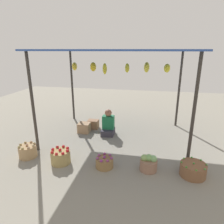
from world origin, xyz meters
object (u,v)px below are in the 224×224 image
at_px(basket_potatoes, 28,151).
at_px(basket_purple_onions, 104,162).
at_px(wooden_crate_near_vendor, 84,128).
at_px(basket_red_apples, 61,157).
at_px(basket_green_chilies, 193,170).
at_px(basket_cabbages, 149,163).
at_px(vendor_person, 108,125).
at_px(wooden_crate_stacked_rear, 93,124).

bearing_deg(basket_potatoes, basket_purple_onions, -1.95).
distance_m(basket_purple_onions, wooden_crate_near_vendor, 2.04).
height_order(basket_red_apples, basket_purple_onions, basket_red_apples).
relative_size(basket_purple_onions, basket_green_chilies, 0.74).
relative_size(basket_purple_onions, wooden_crate_near_vendor, 1.08).
distance_m(basket_red_apples, basket_cabbages, 1.95).
bearing_deg(basket_potatoes, basket_red_apples, -5.80).
height_order(vendor_person, wooden_crate_stacked_rear, vendor_person).
distance_m(basket_cabbages, wooden_crate_stacked_rear, 2.72).
bearing_deg(basket_red_apples, basket_potatoes, 174.20).
distance_m(basket_potatoes, basket_cabbages, 2.83).
height_order(vendor_person, basket_red_apples, vendor_person).
xyz_separation_m(basket_potatoes, wooden_crate_stacked_rear, (1.02, 2.03, -0.01)).
relative_size(basket_potatoes, wooden_crate_stacked_rear, 1.22).
distance_m(basket_red_apples, wooden_crate_near_vendor, 1.77).
relative_size(basket_cabbages, basket_green_chilies, 0.72).
bearing_deg(wooden_crate_near_vendor, basket_potatoes, -116.42).
bearing_deg(basket_purple_onions, wooden_crate_near_vendor, 121.30).
height_order(vendor_person, wooden_crate_near_vendor, vendor_person).
xyz_separation_m(basket_red_apples, wooden_crate_near_vendor, (-0.05, 1.77, -0.01)).
bearing_deg(basket_purple_onions, basket_potatoes, 178.05).
height_order(basket_red_apples, wooden_crate_stacked_rear, basket_red_apples).
relative_size(basket_red_apples, wooden_crate_near_vendor, 1.22).
height_order(basket_cabbages, wooden_crate_near_vendor, basket_cabbages).
relative_size(basket_red_apples, basket_purple_onions, 1.14).
relative_size(basket_cabbages, wooden_crate_near_vendor, 1.05).
relative_size(basket_red_apples, wooden_crate_stacked_rear, 1.29).
distance_m(vendor_person, basket_cabbages, 2.07).
height_order(vendor_person, basket_green_chilies, vendor_person).
distance_m(basket_cabbages, basket_green_chilies, 0.89).
bearing_deg(vendor_person, basket_potatoes, -133.83).
xyz_separation_m(basket_potatoes, basket_green_chilies, (3.73, -0.01, -0.02)).
bearing_deg(wooden_crate_stacked_rear, wooden_crate_near_vendor, -117.78).
distance_m(basket_cabbages, wooden_crate_near_vendor, 2.61).
distance_m(vendor_person, basket_green_chilies, 2.71).
bearing_deg(basket_purple_onions, basket_red_apples, -178.57).
distance_m(basket_purple_onions, basket_cabbages, 0.94).
distance_m(vendor_person, basket_red_apples, 1.90).
bearing_deg(wooden_crate_stacked_rear, basket_green_chilies, -36.97).
relative_size(wooden_crate_near_vendor, wooden_crate_stacked_rear, 1.05).
xyz_separation_m(wooden_crate_near_vendor, wooden_crate_stacked_rear, (0.19, 0.35, -0.01)).
xyz_separation_m(basket_potatoes, basket_purple_onions, (1.89, -0.06, -0.03)).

